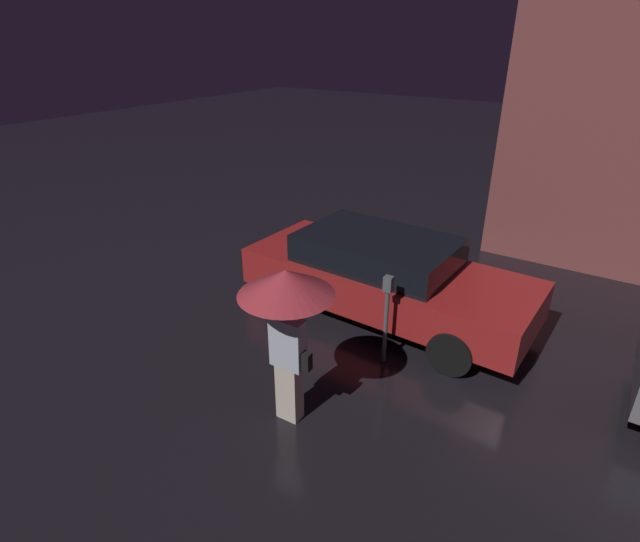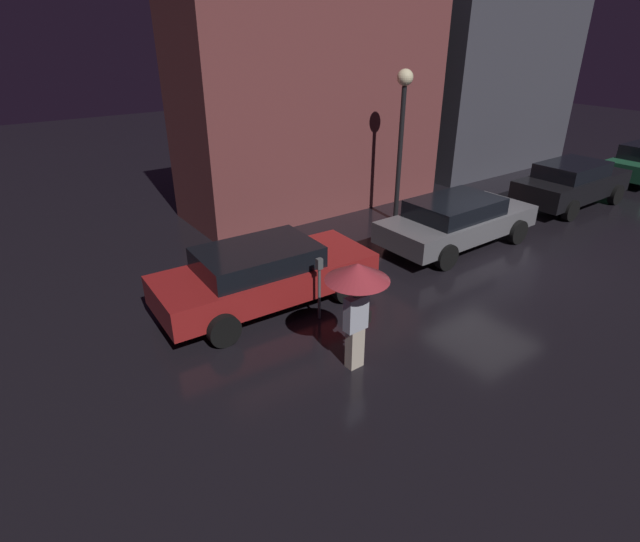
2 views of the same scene
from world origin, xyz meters
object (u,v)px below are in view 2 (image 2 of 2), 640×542
Objects in this scene: parked_car_black at (572,183)px; parking_meter at (319,282)px; pedestrian_with_umbrella at (357,285)px; parked_car_red at (264,274)px; parked_car_grey at (457,220)px; street_lamp_near at (402,115)px.

parking_meter is at bearing -175.27° from parked_car_black.
parking_meter is (-10.96, -1.06, 0.05)m from parked_car_black.
pedestrian_with_umbrella is at bearing -167.35° from parked_car_black.
parked_car_red is 11.56m from parked_car_black.
parked_car_grey is at bearing 0.69° from parked_car_red.
pedestrian_with_umbrella is 1.49× the size of parking_meter.
parked_car_black is 11.01m from parking_meter.
parked_car_grey is 1.06× the size of street_lamp_near.
pedestrian_with_umbrella is at bearing -155.91° from parked_car_grey.
pedestrian_with_umbrella is (0.17, -2.80, 0.88)m from parked_car_red.
parked_car_red is 1.01× the size of parked_car_grey.
street_lamp_near is at bearing 157.35° from parked_car_black.
parking_meter is at bearing -59.95° from parked_car_red.
parked_car_grey is at bearing 23.14° from pedestrian_with_umbrella.
street_lamp_near is (-5.69, 2.28, 2.37)m from parked_car_black.
parked_car_black reaches higher than parked_car_grey.
parked_car_black is (11.56, -0.08, 0.05)m from parked_car_red.
parked_car_black is 11.74m from pedestrian_with_umbrella.
parked_car_red is 5.85m from parked_car_grey.
street_lamp_near reaches higher than parked_car_black.
parked_car_black is at bearing -0.18° from parked_car_grey.
parked_car_grey is 1.04× the size of parked_car_black.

